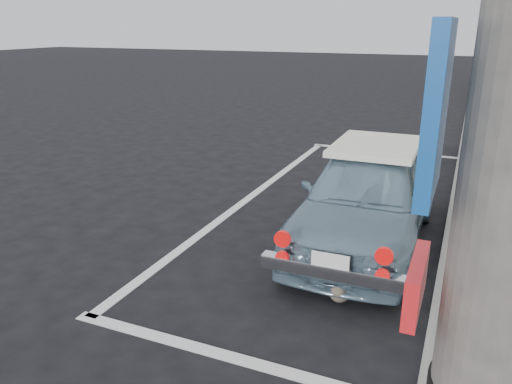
# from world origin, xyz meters

# --- Properties ---
(ground) EXTENTS (80.00, 80.00, 0.00)m
(ground) POSITION_xyz_m (0.00, 0.00, 0.00)
(ground) COLOR black
(ground) RESTS_ON ground
(pline_rear) EXTENTS (3.00, 0.12, 0.01)m
(pline_rear) POSITION_xyz_m (0.50, -0.50, 0.00)
(pline_rear) COLOR silver
(pline_rear) RESTS_ON ground
(pline_front) EXTENTS (3.00, 0.12, 0.01)m
(pline_front) POSITION_xyz_m (0.50, 6.50, 0.00)
(pline_front) COLOR silver
(pline_front) RESTS_ON ground
(pline_side) EXTENTS (0.12, 7.00, 0.01)m
(pline_side) POSITION_xyz_m (-0.90, 3.00, 0.00)
(pline_side) COLOR silver
(pline_side) RESTS_ON ground
(retro_coupe) EXTENTS (1.35, 3.32, 1.13)m
(retro_coupe) POSITION_xyz_m (0.95, 2.05, 0.57)
(retro_coupe) COLOR #6F8DA1
(retro_coupe) RESTS_ON ground
(cat) EXTENTS (0.23, 0.49, 0.26)m
(cat) POSITION_xyz_m (1.02, 0.64, 0.12)
(cat) COLOR #68594F
(cat) RESTS_ON ground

